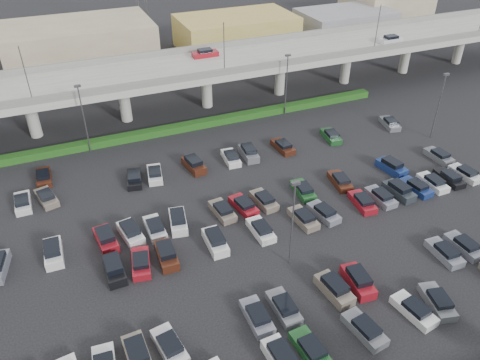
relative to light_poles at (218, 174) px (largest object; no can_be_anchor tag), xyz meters
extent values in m
plane|color=black|center=(4.13, -2.00, -6.24)|extent=(280.00, 280.00, 0.00)
cube|color=gray|center=(4.13, 30.00, 1.01)|extent=(150.00, 13.00, 1.10)
cube|color=#62615D|center=(4.13, 23.75, 2.06)|extent=(150.00, 0.50, 1.00)
cube|color=#62615D|center=(4.13, 36.25, 2.06)|extent=(150.00, 0.50, 1.00)
cylinder|color=gray|center=(-18.88, 30.00, -2.89)|extent=(1.80, 1.80, 6.70)
cube|color=#62615D|center=(-18.88, 30.00, 0.26)|extent=(2.60, 9.75, 0.50)
cylinder|color=gray|center=(-4.87, 30.00, -2.89)|extent=(1.80, 1.80, 6.70)
cube|color=#62615D|center=(-4.87, 30.00, 0.26)|extent=(2.60, 9.75, 0.50)
cylinder|color=gray|center=(9.12, 30.00, -2.89)|extent=(1.80, 1.80, 6.70)
cube|color=#62615D|center=(9.12, 30.00, 0.26)|extent=(2.60, 9.75, 0.50)
cylinder|color=gray|center=(23.12, 30.00, -2.89)|extent=(1.80, 1.80, 6.70)
cube|color=#62615D|center=(23.12, 30.00, 0.26)|extent=(2.60, 9.75, 0.50)
cylinder|color=gray|center=(37.12, 30.00, -2.89)|extent=(1.80, 1.80, 6.70)
cube|color=#62615D|center=(37.12, 30.00, 0.26)|extent=(2.60, 9.75, 0.50)
cylinder|color=gray|center=(51.12, 30.00, -2.89)|extent=(1.80, 1.80, 6.70)
cube|color=#62615D|center=(51.12, 30.00, 0.26)|extent=(2.60, 9.75, 0.50)
cylinder|color=gray|center=(65.12, 30.00, -2.89)|extent=(1.80, 1.80, 6.70)
cube|color=#62615D|center=(65.12, 30.00, 0.26)|extent=(2.60, 9.75, 0.50)
cube|color=maroon|center=(10.12, 33.00, 1.97)|extent=(4.40, 1.82, 0.82)
cube|color=black|center=(10.12, 33.00, 2.60)|extent=(2.30, 1.60, 0.50)
cube|color=silver|center=(44.12, 27.00, 1.97)|extent=(4.40, 1.82, 0.82)
cube|color=black|center=(44.12, 27.00, 2.60)|extent=(2.30, 1.60, 0.50)
cylinder|color=#46464B|center=(-17.88, 23.90, 5.56)|extent=(0.14, 0.14, 8.00)
cylinder|color=#46464B|center=(10.12, 23.90, 5.56)|extent=(0.14, 0.14, 8.00)
cylinder|color=#46464B|center=(38.12, 23.90, 5.56)|extent=(0.14, 0.14, 8.00)
cube|color=#164213|center=(4.13, 23.00, -5.69)|extent=(66.00, 1.60, 1.10)
cube|color=white|center=(-2.12, -20.50, -5.71)|extent=(2.03, 4.48, 1.05)
cube|color=black|center=(-2.12, -20.50, -4.89)|extent=(1.73, 2.67, 0.65)
cube|color=#1C4F23|center=(0.63, -20.50, -5.83)|extent=(2.10, 4.51, 0.82)
cube|color=black|center=(0.63, -20.70, -5.20)|extent=(1.75, 2.40, 0.50)
cube|color=slate|center=(6.13, -20.50, -5.83)|extent=(2.40, 4.61, 0.82)
cube|color=black|center=(6.13, -20.70, -5.20)|extent=(1.90, 2.50, 0.50)
cube|color=white|center=(11.62, -20.50, -5.83)|extent=(2.43, 4.62, 0.82)
cube|color=black|center=(11.62, -20.70, -5.20)|extent=(1.92, 2.51, 0.50)
cube|color=slate|center=(14.38, -20.50, -5.83)|extent=(2.77, 4.70, 0.82)
cube|color=black|center=(14.38, -20.69, -5.20)|extent=(2.08, 2.60, 0.50)
cube|color=#716659|center=(-13.12, -15.50, -5.71)|extent=(2.00, 4.47, 1.05)
cube|color=black|center=(-13.12, -15.50, -4.89)|extent=(1.71, 2.66, 0.65)
cube|color=silver|center=(-10.38, -15.50, -5.83)|extent=(2.51, 4.64, 0.82)
cube|color=black|center=(-10.38, -15.70, -5.20)|extent=(1.95, 2.53, 0.50)
cube|color=slate|center=(-2.12, -15.50, -5.83)|extent=(1.85, 4.41, 0.82)
cube|color=black|center=(-2.12, -15.70, -5.20)|extent=(1.62, 2.31, 0.50)
cube|color=slate|center=(0.63, -15.50, -5.83)|extent=(1.84, 4.41, 0.82)
cube|color=black|center=(0.63, -15.70, -5.20)|extent=(1.61, 2.31, 0.50)
cube|color=#716659|center=(6.13, -15.50, -5.71)|extent=(2.26, 4.56, 1.05)
cube|color=black|center=(6.13, -15.50, -4.89)|extent=(1.86, 2.75, 0.65)
cube|color=maroon|center=(8.88, -15.50, -5.71)|extent=(2.25, 4.56, 1.05)
cube|color=black|center=(8.88, -15.50, -4.89)|extent=(1.85, 2.75, 0.65)
cube|color=slate|center=(19.88, -15.50, -5.83)|extent=(1.97, 4.46, 0.82)
cube|color=black|center=(19.88, -15.70, -5.20)|extent=(1.68, 2.35, 0.50)
cube|color=slate|center=(22.62, -15.50, -5.83)|extent=(1.94, 4.45, 0.82)
cube|color=black|center=(22.62, -15.70, -5.20)|extent=(1.66, 2.34, 0.50)
cube|color=black|center=(-13.12, -4.50, -5.71)|extent=(1.92, 4.44, 1.05)
cube|color=black|center=(-13.12, -4.50, -4.89)|extent=(1.66, 2.64, 0.65)
cube|color=maroon|center=(-10.38, -4.50, -5.83)|extent=(2.57, 4.65, 0.82)
cube|color=black|center=(-10.38, -4.70, -5.20)|extent=(1.98, 2.55, 0.50)
cube|color=#421D11|center=(-7.62, -4.50, -5.71)|extent=(1.98, 4.46, 1.05)
cube|color=black|center=(-7.62, -4.50, -4.89)|extent=(1.69, 2.66, 0.65)
cube|color=white|center=(-2.12, -4.50, -5.71)|extent=(1.91, 4.43, 1.05)
cube|color=black|center=(-2.12, -4.50, -4.89)|extent=(1.65, 2.63, 0.65)
cube|color=white|center=(3.38, -4.50, -5.83)|extent=(1.93, 4.45, 0.82)
cube|color=black|center=(3.38, -4.70, -5.20)|extent=(1.66, 2.34, 0.50)
cube|color=#716659|center=(8.88, -4.50, -5.83)|extent=(2.15, 4.53, 0.82)
cube|color=black|center=(8.88, -4.70, -5.20)|extent=(1.77, 2.42, 0.50)
cube|color=slate|center=(11.62, -4.50, -5.83)|extent=(2.49, 4.63, 0.82)
cube|color=black|center=(11.62, -4.70, -5.20)|extent=(1.94, 2.52, 0.50)
cube|color=maroon|center=(17.12, -4.50, -5.83)|extent=(2.28, 4.57, 0.82)
cube|color=black|center=(17.12, -4.70, -5.20)|extent=(1.84, 2.46, 0.50)
cube|color=slate|center=(19.88, -4.50, -5.83)|extent=(2.01, 4.47, 0.82)
cube|color=black|center=(19.88, -4.70, -5.20)|extent=(1.70, 2.37, 0.50)
cube|color=#282F34|center=(22.62, -4.50, -5.71)|extent=(2.25, 4.56, 1.05)
cube|color=black|center=(22.62, -4.50, -4.89)|extent=(1.85, 2.75, 0.65)
cube|color=navy|center=(25.38, -4.50, -5.83)|extent=(2.30, 4.58, 0.82)
cube|color=black|center=(25.38, -4.70, -5.20)|extent=(1.85, 2.46, 0.50)
cube|color=white|center=(28.12, -4.50, -5.83)|extent=(1.82, 4.40, 0.82)
cube|color=black|center=(28.12, -4.70, -5.20)|extent=(1.60, 2.30, 0.50)
cube|color=black|center=(30.88, -4.50, -5.83)|extent=(1.95, 4.45, 0.82)
cube|color=black|center=(30.88, -4.70, -5.20)|extent=(1.67, 2.35, 0.50)
cube|color=silver|center=(33.62, -4.50, -5.83)|extent=(2.12, 4.51, 0.82)
cube|color=black|center=(33.62, -4.70, -5.20)|extent=(1.76, 2.40, 0.50)
cube|color=white|center=(-18.62, 0.50, -5.71)|extent=(1.91, 4.44, 1.05)
cube|color=black|center=(-18.62, 0.50, -4.89)|extent=(1.66, 2.63, 0.65)
cube|color=maroon|center=(-13.12, 0.50, -5.71)|extent=(2.30, 4.58, 1.05)
cube|color=black|center=(-13.12, 0.50, -4.89)|extent=(1.88, 2.76, 0.65)
cube|color=white|center=(-10.38, 0.50, -5.71)|extent=(2.54, 4.64, 1.05)
cube|color=black|center=(-10.38, 0.50, -4.89)|extent=(2.02, 2.83, 0.65)
cube|color=silver|center=(-7.62, 0.50, -5.83)|extent=(1.89, 4.43, 0.82)
cube|color=black|center=(-7.62, 0.30, -5.20)|extent=(1.64, 2.33, 0.50)
cube|color=white|center=(-4.87, 0.50, -5.71)|extent=(2.58, 4.65, 1.05)
cube|color=black|center=(-4.87, 0.50, -4.89)|extent=(2.04, 2.84, 0.65)
cube|color=#716659|center=(0.63, 0.50, -5.83)|extent=(2.24, 4.56, 0.82)
cube|color=black|center=(0.63, 0.30, -5.20)|extent=(1.82, 2.44, 0.50)
cube|color=maroon|center=(3.38, 0.50, -5.83)|extent=(2.49, 4.63, 0.82)
cube|color=black|center=(3.38, 0.30, -5.20)|extent=(1.95, 2.52, 0.50)
cube|color=#716659|center=(6.13, 0.50, -5.83)|extent=(2.23, 4.55, 0.82)
cube|color=black|center=(6.13, 0.30, -5.20)|extent=(1.81, 2.44, 0.50)
cube|color=#1C4F23|center=(11.62, 0.50, -5.83)|extent=(2.16, 4.53, 0.82)
cube|color=black|center=(11.62, 0.30, -5.20)|extent=(1.78, 2.42, 0.50)
cube|color=#421D11|center=(17.12, 0.50, -5.83)|extent=(2.44, 4.62, 0.82)
cube|color=black|center=(17.12, 0.30, -5.20)|extent=(1.92, 2.51, 0.50)
cube|color=navy|center=(25.38, 0.50, -5.71)|extent=(2.48, 4.63, 1.05)
cube|color=black|center=(25.38, 0.50, -4.89)|extent=(1.98, 2.82, 0.65)
cube|color=slate|center=(33.62, 0.50, -5.83)|extent=(1.93, 4.44, 0.82)
cube|color=black|center=(33.62, 0.30, -5.20)|extent=(1.66, 2.34, 0.50)
cube|color=silver|center=(-21.38, 11.50, -5.83)|extent=(1.90, 4.43, 0.82)
cube|color=black|center=(-21.38, 11.30, -5.20)|extent=(1.64, 2.33, 0.50)
cube|color=#716659|center=(-18.62, 11.50, -5.83)|extent=(2.86, 4.71, 0.82)
cube|color=black|center=(-18.62, 11.31, -5.20)|extent=(2.12, 2.63, 0.50)
cube|color=black|center=(-7.62, 11.50, -5.83)|extent=(2.62, 4.66, 0.82)
cube|color=black|center=(-7.62, 11.30, -5.20)|extent=(2.01, 2.56, 0.50)
cube|color=white|center=(-4.87, 11.50, -5.83)|extent=(2.54, 4.64, 0.82)
cube|color=black|center=(-4.87, 11.30, -5.20)|extent=(1.97, 2.54, 0.50)
cube|color=#421D11|center=(0.63, 11.50, -5.71)|extent=(2.47, 4.62, 1.05)
cube|color=black|center=(0.63, 11.50, -4.89)|extent=(1.98, 2.81, 0.65)
cube|color=white|center=(6.13, 11.50, -5.83)|extent=(2.17, 4.53, 0.82)
cube|color=black|center=(6.13, 11.30, -5.20)|extent=(1.78, 2.42, 0.50)
cube|color=slate|center=(8.88, 11.50, -5.71)|extent=(2.11, 4.51, 1.05)
cube|color=black|center=(8.88, 11.50, -4.89)|extent=(1.77, 2.70, 0.65)
cube|color=#421D11|center=(14.38, 11.50, -5.83)|extent=(2.11, 4.51, 0.82)
cube|color=black|center=(14.38, 11.30, -5.20)|extent=(1.75, 2.40, 0.50)
cube|color=#1C4F23|center=(22.62, 11.50, -5.83)|extent=(2.40, 4.61, 0.82)
cube|color=black|center=(22.62, 11.30, -5.20)|extent=(1.90, 2.50, 0.50)
cube|color=slate|center=(33.62, 11.50, -5.83)|extent=(2.69, 4.68, 0.82)
cube|color=black|center=(33.62, 11.30, -5.20)|extent=(2.04, 2.58, 0.50)
cube|color=#421D11|center=(-18.62, 16.50, -5.83)|extent=(1.92, 4.44, 0.82)
cube|color=black|center=(-18.62, 16.30, -5.20)|extent=(1.65, 2.34, 0.50)
cylinder|color=#46464B|center=(37.12, 6.00, -1.24)|extent=(0.18, 0.18, 10.00)
cube|color=#46464B|center=(37.12, 6.00, 3.91)|extent=(0.90, 0.38, 0.30)
cylinder|color=#46464B|center=(-11.88, 22.00, -1.24)|extent=(0.18, 0.18, 10.00)
cube|color=#46464B|center=(-11.88, 22.00, 3.91)|extent=(0.90, 0.38, 0.30)
cylinder|color=#46464B|center=(20.12, 22.00, -1.24)|extent=(0.18, 0.18, 10.00)
cube|color=#46464B|center=(20.12, 22.00, 3.91)|extent=(0.90, 0.38, 0.30)
cylinder|color=#46464B|center=(4.13, -10.00, -1.24)|extent=(0.18, 0.18, 10.00)
cube|color=#46464B|center=(4.13, -10.00, 3.91)|extent=(0.90, 0.38, 0.30)
cube|color=gray|center=(-7.87, 62.00, -2.24)|extent=(30.00, 18.00, 8.00)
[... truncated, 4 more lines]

